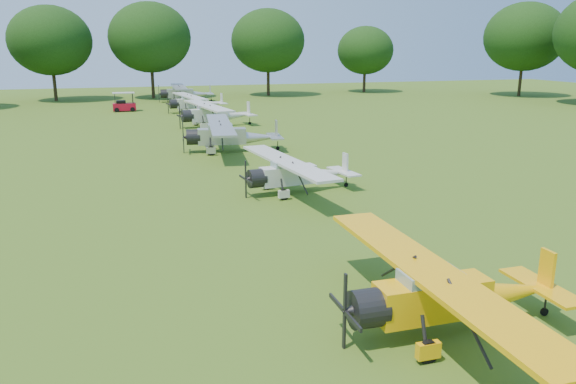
% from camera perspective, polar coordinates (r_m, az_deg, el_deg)
% --- Properties ---
extents(ground, '(160.00, 160.00, 0.00)m').
position_cam_1_polar(ground, '(26.12, -0.82, -1.13)').
color(ground, '#345715').
rests_on(ground, ground).
extents(tree_belt, '(137.36, 130.27, 14.52)m').
position_cam_1_polar(tree_belt, '(26.50, 6.78, 16.56)').
color(tree_belt, black).
rests_on(tree_belt, ground).
extents(aircraft_2, '(6.17, 9.79, 1.94)m').
position_cam_1_polar(aircraft_2, '(14.88, 16.01, -9.63)').
color(aircraft_2, '#F7AE0A').
rests_on(aircraft_2, ground).
extents(aircraft_3, '(5.84, 9.28, 1.82)m').
position_cam_1_polar(aircraft_3, '(27.79, 0.82, 2.10)').
color(aircraft_3, silver).
rests_on(aircraft_3, ground).
extents(aircraft_4, '(6.88, 10.93, 2.14)m').
position_cam_1_polar(aircraft_4, '(38.92, -5.99, 5.93)').
color(aircraft_4, '#B8B7BC').
rests_on(aircraft_4, ground).
extents(aircraft_5, '(6.95, 11.02, 2.16)m').
position_cam_1_polar(aircraft_5, '(51.31, -7.52, 8.00)').
color(aircraft_5, silver).
rests_on(aircraft_5, ground).
extents(aircraft_6, '(6.47, 10.26, 2.01)m').
position_cam_1_polar(aircraft_6, '(62.85, -9.46, 9.06)').
color(aircraft_6, silver).
rests_on(aircraft_6, ground).
extents(aircraft_7, '(7.04, 11.19, 2.21)m').
position_cam_1_polar(aircraft_7, '(74.96, -10.51, 9.98)').
color(aircraft_7, '#B8B7BC').
rests_on(aircraft_7, ground).
extents(golf_cart, '(2.47, 1.57, 2.08)m').
position_cam_1_polar(golf_cart, '(65.60, -16.35, 8.48)').
color(golf_cart, '#AC0C22').
rests_on(golf_cart, ground).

